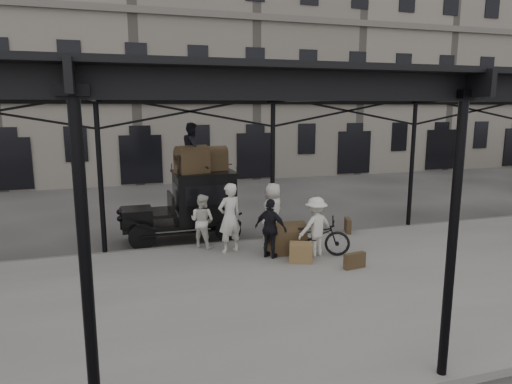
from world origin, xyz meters
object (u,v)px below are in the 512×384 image
porter_official (271,229)px  steamer_trunk_roof_near (192,161)px  steamer_trunk_platform (286,240)px  taxi (194,202)px  porter_left (230,218)px  bicycle (313,236)px

porter_official → steamer_trunk_roof_near: steamer_trunk_roof_near is taller
porter_official → steamer_trunk_platform: size_ratio=1.58×
taxi → steamer_trunk_roof_near: (-0.08, -0.25, 1.33)m
taxi → steamer_trunk_platform: taxi is taller
steamer_trunk_platform → porter_left: bearing=163.6°
steamer_trunk_platform → bicycle: bearing=-24.8°
taxi → porter_official: (1.57, -2.86, -0.25)m
taxi → steamer_trunk_roof_near: steamer_trunk_roof_near is taller
porter_left → steamer_trunk_platform: size_ratio=1.93×
bicycle → steamer_trunk_roof_near: (-2.83, 2.73, 1.85)m
taxi → bicycle: bearing=-47.3°
porter_official → porter_left: bearing=7.0°
taxi → porter_left: (0.63, -2.04, -0.07)m
bicycle → steamer_trunk_roof_near: steamer_trunk_roof_near is taller
porter_left → porter_official: size_ratio=1.22×
bicycle → steamer_trunk_platform: (-0.63, 0.36, -0.16)m
porter_official → steamer_trunk_roof_near: 3.46m
taxi → steamer_trunk_roof_near: 1.36m
porter_official → steamer_trunk_roof_near: size_ratio=1.68×
porter_official → steamer_trunk_platform: porter_official is taller
porter_left → porter_official: porter_left is taller
steamer_trunk_platform → porter_official: bearing=-151.9°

